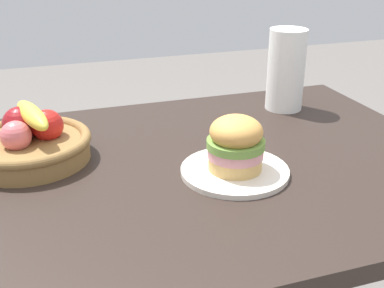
{
  "coord_description": "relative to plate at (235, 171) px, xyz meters",
  "views": [
    {
      "loc": [
        -0.26,
        -0.97,
        1.25
      ],
      "look_at": [
        0.05,
        -0.02,
        0.81
      ],
      "focal_mm": 45.53,
      "sensor_mm": 36.0,
      "label": 1
    }
  ],
  "objects": [
    {
      "name": "dining_table",
      "position": [
        -0.14,
        0.08,
        -0.11
      ],
      "size": [
        1.4,
        0.9,
        0.75
      ],
      "color": "#2D231E",
      "rests_on": "ground_plane"
    },
    {
      "name": "plate",
      "position": [
        0.0,
        0.0,
        0.0
      ],
      "size": [
        0.24,
        0.24,
        0.01
      ],
      "primitive_type": "cylinder",
      "color": "silver",
      "rests_on": "dining_table"
    },
    {
      "name": "sandwich",
      "position": [
        0.0,
        -0.0,
        0.07
      ],
      "size": [
        0.13,
        0.13,
        0.12
      ],
      "color": "#DBAD60",
      "rests_on": "plate"
    },
    {
      "name": "fruit_basket",
      "position": [
        -0.43,
        0.22,
        0.04
      ],
      "size": [
        0.29,
        0.29,
        0.14
      ],
      "color": "olive",
      "rests_on": "dining_table"
    },
    {
      "name": "paper_towel_roll",
      "position": [
        0.31,
        0.35,
        0.11
      ],
      "size": [
        0.11,
        0.11,
        0.24
      ],
      "primitive_type": "cylinder",
      "color": "white",
      "rests_on": "dining_table"
    }
  ]
}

